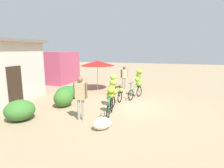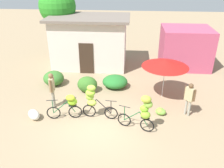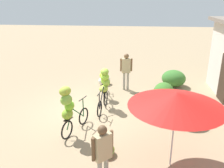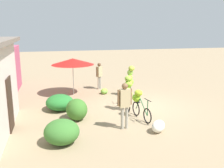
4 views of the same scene
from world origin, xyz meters
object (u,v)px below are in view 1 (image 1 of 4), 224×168
bicycle_leftmost (110,98)px  person_vendor (124,75)px  shop_pink (57,67)px  bicycle_center_loaded (138,81)px  bicycle_near_pile (114,88)px  banana_pile_on_ground (121,90)px  produce_sack (102,124)px  person_bystander (80,94)px  market_umbrella (97,63)px

bicycle_leftmost → person_vendor: person_vendor is taller
shop_pink → bicycle_center_loaded: shop_pink is taller
bicycle_near_pile → bicycle_center_loaded: bicycle_center_loaded is taller
banana_pile_on_ground → produce_sack: (-5.76, -0.85, 0.07)m
bicycle_leftmost → person_bystander: (-1.03, 0.92, 0.37)m
produce_sack → person_vendor: 7.08m
person_vendor → bicycle_center_loaded: bearing=-147.2°
bicycle_near_pile → person_vendor: size_ratio=1.00×
banana_pile_on_ground → bicycle_leftmost: bearing=-171.2°
market_umbrella → person_bystander: market_umbrella is taller
bicycle_near_pile → produce_sack: (-2.67, -0.37, -0.75)m
bicycle_near_pile → person_bystander: person_bystander is taller
bicycle_near_pile → bicycle_center_loaded: size_ratio=0.96×
bicycle_leftmost → person_bystander: person_bystander is taller
person_bystander → bicycle_center_loaded: bearing=-20.1°
bicycle_near_pile → banana_pile_on_ground: bearing=8.9°
bicycle_center_loaded → person_bystander: 4.58m
shop_pink → bicycle_near_pile: size_ratio=1.96×
bicycle_center_loaded → bicycle_near_pile: bearing=159.8°
bicycle_near_pile → person_vendor: 4.34m
shop_pink → bicycle_center_loaded: bearing=-111.8°
shop_pink → person_bystander: 9.51m
banana_pile_on_ground → person_vendor: 1.49m
bicycle_near_pile → bicycle_center_loaded: 2.36m
bicycle_leftmost → banana_pile_on_ground: size_ratio=2.62×
market_umbrella → bicycle_near_pile: market_umbrella is taller
market_umbrella → person_bystander: size_ratio=1.32×
bicycle_leftmost → person_vendor: 5.42m
bicycle_center_loaded → person_vendor: 2.49m
shop_pink → produce_sack: 10.74m
bicycle_center_loaded → produce_sack: 4.97m
bicycle_center_loaded → person_bystander: (-4.30, 1.57, 0.09)m
shop_pink → produce_sack: bearing=-137.9°
market_umbrella → produce_sack: bearing=-156.8°
produce_sack → market_umbrella: bearing=23.2°
market_umbrella → person_bystander: (-5.44, -1.45, -0.80)m
market_umbrella → bicycle_near_pile: (-3.34, -2.21, -0.93)m
shop_pink → banana_pile_on_ground: shop_pink is taller
bicycle_near_pile → person_vendor: same height
market_umbrella → shop_pink: bearing=67.4°
person_vendor → person_bystander: (-6.40, 0.22, 0.10)m
banana_pile_on_ground → produce_sack: bearing=-171.6°
shop_pink → bicycle_leftmost: bearing=-132.3°
bicycle_near_pile → market_umbrella: bearing=33.5°
shop_pink → person_vendor: (-0.95, -6.25, -0.31)m
shop_pink → person_vendor: shop_pink is taller
produce_sack → person_bystander: size_ratio=0.39×
bicycle_center_loaded → banana_pile_on_ground: (0.87, 1.30, -0.86)m
banana_pile_on_ground → produce_sack: size_ratio=0.86×
bicycle_leftmost → person_bystander: bearing=138.4°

